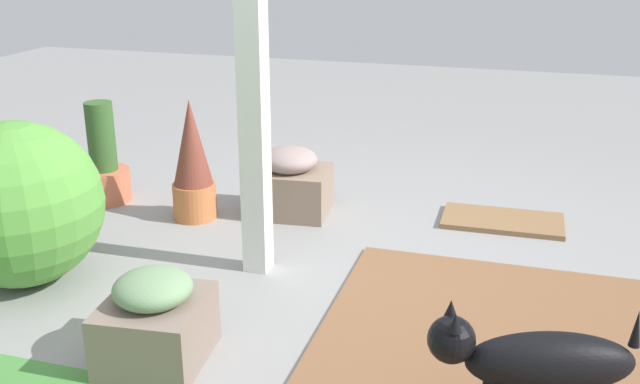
{
  "coord_description": "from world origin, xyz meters",
  "views": [
    {
      "loc": [
        -0.85,
        3.04,
        1.6
      ],
      "look_at": [
        0.09,
        -0.08,
        0.42
      ],
      "focal_mm": 40.91,
      "sensor_mm": 36.0,
      "label": 1
    }
  ],
  "objects_px": {
    "terracotta_pot_tall": "(104,167)",
    "porch_pillar": "(252,69)",
    "doormat": "(502,221)",
    "round_shrub": "(19,204)",
    "dog": "(535,361)",
    "terracotta_pot_spiky": "(192,163)",
    "stone_planter_nearest": "(289,183)",
    "stone_planter_far": "(155,321)"
  },
  "relations": [
    {
      "from": "round_shrub",
      "to": "terracotta_pot_tall",
      "type": "bearing_deg",
      "value": -77.38
    },
    {
      "from": "porch_pillar",
      "to": "stone_planter_far",
      "type": "distance_m",
      "value": 1.22
    },
    {
      "from": "round_shrub",
      "to": "doormat",
      "type": "distance_m",
      "value": 2.59
    },
    {
      "from": "terracotta_pot_tall",
      "to": "terracotta_pot_spiky",
      "type": "relative_size",
      "value": 0.89
    },
    {
      "from": "stone_planter_nearest",
      "to": "terracotta_pot_spiky",
      "type": "height_order",
      "value": "terracotta_pot_spiky"
    },
    {
      "from": "stone_planter_far",
      "to": "terracotta_pot_tall",
      "type": "height_order",
      "value": "terracotta_pot_tall"
    },
    {
      "from": "terracotta_pot_tall",
      "to": "dog",
      "type": "height_order",
      "value": "terracotta_pot_tall"
    },
    {
      "from": "round_shrub",
      "to": "doormat",
      "type": "height_order",
      "value": "round_shrub"
    },
    {
      "from": "porch_pillar",
      "to": "dog",
      "type": "xyz_separation_m",
      "value": [
        -1.33,
        0.92,
        -0.73
      ]
    },
    {
      "from": "stone_planter_nearest",
      "to": "round_shrub",
      "type": "relative_size",
      "value": 0.63
    },
    {
      "from": "terracotta_pot_tall",
      "to": "terracotta_pot_spiky",
      "type": "height_order",
      "value": "terracotta_pot_spiky"
    },
    {
      "from": "stone_planter_nearest",
      "to": "terracotta_pot_spiky",
      "type": "relative_size",
      "value": 0.7
    },
    {
      "from": "stone_planter_nearest",
      "to": "doormat",
      "type": "bearing_deg",
      "value": -171.29
    },
    {
      "from": "terracotta_pot_tall",
      "to": "doormat",
      "type": "height_order",
      "value": "terracotta_pot_tall"
    },
    {
      "from": "doormat",
      "to": "porch_pillar",
      "type": "bearing_deg",
      "value": 40.16
    },
    {
      "from": "dog",
      "to": "stone_planter_nearest",
      "type": "bearing_deg",
      "value": -49.77
    },
    {
      "from": "dog",
      "to": "stone_planter_far",
      "type": "bearing_deg",
      "value": -1.22
    },
    {
      "from": "stone_planter_far",
      "to": "stone_planter_nearest",
      "type": "bearing_deg",
      "value": -89.33
    },
    {
      "from": "porch_pillar",
      "to": "stone_planter_nearest",
      "type": "relative_size",
      "value": 4.03
    },
    {
      "from": "round_shrub",
      "to": "terracotta_pot_tall",
      "type": "distance_m",
      "value": 1.11
    },
    {
      "from": "stone_planter_nearest",
      "to": "terracotta_pot_tall",
      "type": "distance_m",
      "value": 1.17
    },
    {
      "from": "terracotta_pot_tall",
      "to": "porch_pillar",
      "type": "bearing_deg",
      "value": 153.23
    },
    {
      "from": "dog",
      "to": "doormat",
      "type": "height_order",
      "value": "dog"
    },
    {
      "from": "porch_pillar",
      "to": "round_shrub",
      "type": "distance_m",
      "value": 1.27
    },
    {
      "from": "round_shrub",
      "to": "dog",
      "type": "distance_m",
      "value": 2.4
    },
    {
      "from": "stone_planter_far",
      "to": "doormat",
      "type": "xyz_separation_m",
      "value": [
        -1.21,
        -1.84,
        -0.16
      ]
    },
    {
      "from": "stone_planter_far",
      "to": "dog",
      "type": "xyz_separation_m",
      "value": [
        -1.41,
        0.03,
        0.1
      ]
    },
    {
      "from": "porch_pillar",
      "to": "terracotta_pot_tall",
      "type": "bearing_deg",
      "value": -26.77
    },
    {
      "from": "round_shrub",
      "to": "terracotta_pot_spiky",
      "type": "relative_size",
      "value": 1.11
    },
    {
      "from": "stone_planter_nearest",
      "to": "porch_pillar",
      "type": "bearing_deg",
      "value": 97.28
    },
    {
      "from": "round_shrub",
      "to": "terracotta_pot_tall",
      "type": "relative_size",
      "value": 1.25
    },
    {
      "from": "stone_planter_nearest",
      "to": "terracotta_pot_spiky",
      "type": "xyz_separation_m",
      "value": [
        0.5,
        0.24,
        0.15
      ]
    },
    {
      "from": "porch_pillar",
      "to": "round_shrub",
      "type": "height_order",
      "value": "porch_pillar"
    },
    {
      "from": "round_shrub",
      "to": "doormat",
      "type": "bearing_deg",
      "value": -147.03
    },
    {
      "from": "porch_pillar",
      "to": "terracotta_pot_spiky",
      "type": "distance_m",
      "value": 1.04
    },
    {
      "from": "stone_planter_nearest",
      "to": "doormat",
      "type": "xyz_separation_m",
      "value": [
        -1.23,
        -0.19,
        -0.17
      ]
    },
    {
      "from": "porch_pillar",
      "to": "stone_planter_nearest",
      "type": "bearing_deg",
      "value": -82.72
    },
    {
      "from": "stone_planter_far",
      "to": "terracotta_pot_spiky",
      "type": "relative_size",
      "value": 0.64
    },
    {
      "from": "stone_planter_far",
      "to": "round_shrub",
      "type": "distance_m",
      "value": 1.06
    },
    {
      "from": "stone_planter_far",
      "to": "round_shrub",
      "type": "height_order",
      "value": "round_shrub"
    },
    {
      "from": "round_shrub",
      "to": "dog",
      "type": "height_order",
      "value": "round_shrub"
    },
    {
      "from": "porch_pillar",
      "to": "terracotta_pot_tall",
      "type": "xyz_separation_m",
      "value": [
        1.26,
        -0.63,
        -0.78
      ]
    }
  ]
}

